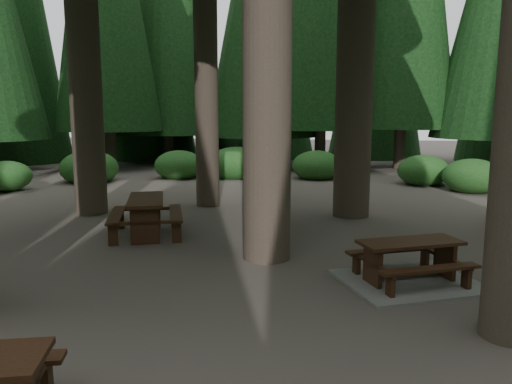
# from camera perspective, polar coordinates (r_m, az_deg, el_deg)

# --- Properties ---
(ground) EXTENTS (80.00, 80.00, 0.00)m
(ground) POSITION_cam_1_polar(r_m,az_deg,el_deg) (8.94, -4.10, -7.64)
(ground) COLOR #595148
(ground) RESTS_ON ground
(picnic_table_a) EXTENTS (2.46, 2.29, 0.67)m
(picnic_table_a) POSITION_cam_1_polar(r_m,az_deg,el_deg) (7.97, 17.10, -8.51)
(picnic_table_a) COLOR gray
(picnic_table_a) RESTS_ON ground
(picnic_table_b) EXTENTS (1.99, 2.21, 0.79)m
(picnic_table_b) POSITION_cam_1_polar(r_m,az_deg,el_deg) (10.73, -12.46, -2.10)
(picnic_table_b) COLOR black
(picnic_table_b) RESTS_ON ground
(shrub_ring) EXTENTS (23.86, 24.64, 1.49)m
(shrub_ring) POSITION_cam_1_polar(r_m,az_deg,el_deg) (9.42, 1.09, -4.22)
(shrub_ring) COLOR #1F5C20
(shrub_ring) RESTS_ON ground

